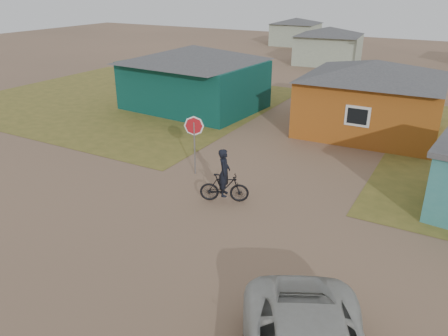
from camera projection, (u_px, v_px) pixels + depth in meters
The scene contains 8 objects.
ground at pixel (188, 240), 13.94m from camera, with size 120.00×120.00×0.00m, color #88674E.
grass_nw at pixel (125, 99), 30.69m from camera, with size 20.00×18.00×0.00m, color olive.
house_teal at pixel (194, 76), 27.79m from camera, with size 8.93×7.08×4.00m.
house_yellow at pixel (372, 96), 23.24m from camera, with size 7.72×6.76×3.90m.
house_pale_west at pixel (328, 45), 43.16m from camera, with size 7.04×6.15×3.60m.
house_pale_north at pixel (296, 31), 56.43m from camera, with size 6.28×5.81×3.40m.
stop_sign at pixel (194, 132), 18.02m from camera, with size 0.84×0.07×2.56m.
cyclist at pixel (224, 183), 16.11m from camera, with size 1.89×1.23×2.08m.
Camera 1 is at (6.87, -9.81, 7.58)m, focal length 35.00 mm.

